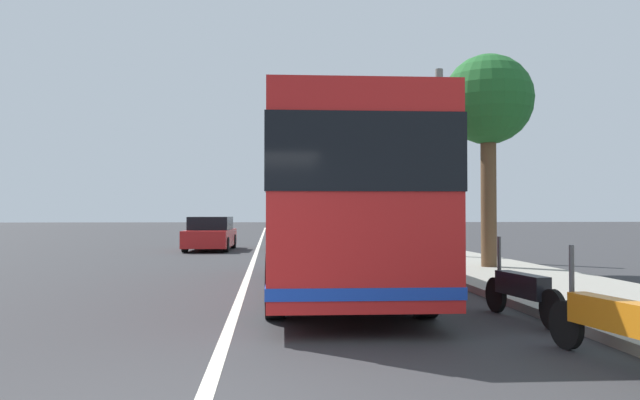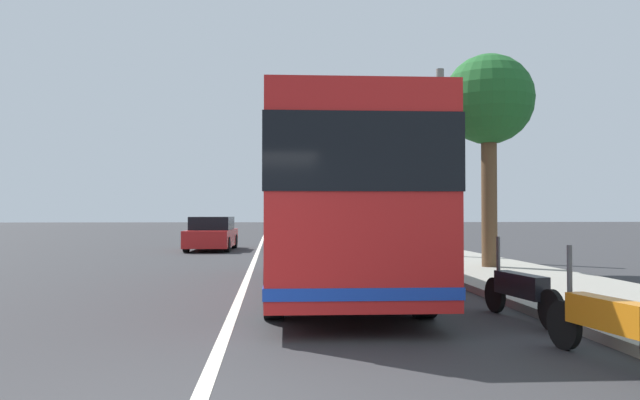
# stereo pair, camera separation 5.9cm
# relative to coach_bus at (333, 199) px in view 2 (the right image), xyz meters

# --- Properties ---
(sidewalk_curb) EXTENTS (110.00, 3.60, 0.14)m
(sidewalk_curb) POSITION_rel_coach_bus_xyz_m (2.35, -4.60, -1.84)
(sidewalk_curb) COLOR gray
(sidewalk_curb) RESTS_ON ground
(lane_divider_line) EXTENTS (110.00, 0.16, 0.01)m
(lane_divider_line) POSITION_rel_coach_bus_xyz_m (2.35, 1.86, -1.90)
(lane_divider_line) COLOR silver
(lane_divider_line) RESTS_ON ground
(coach_bus) EXTENTS (10.22, 2.75, 3.32)m
(coach_bus) POSITION_rel_coach_bus_xyz_m (0.00, 0.00, 0.00)
(coach_bus) COLOR red
(coach_bus) RESTS_ON ground
(motorcycle_mid_row) EXTENTS (2.08, 0.42, 1.24)m
(motorcycle_mid_row) POSITION_rel_coach_bus_xyz_m (-6.34, -2.32, -1.45)
(motorcycle_mid_row) COLOR black
(motorcycle_mid_row) RESTS_ON ground
(motorcycle_by_tree) EXTENTS (2.15, 0.39, 1.23)m
(motorcycle_by_tree) POSITION_rel_coach_bus_xyz_m (-3.67, -2.47, -1.45)
(motorcycle_by_tree) COLOR black
(motorcycle_by_tree) RESTS_ON ground
(car_behind_bus) EXTENTS (4.63, 2.05, 1.47)m
(car_behind_bus) POSITION_rel_coach_bus_xyz_m (14.60, 3.91, -1.20)
(car_behind_bus) COLOR red
(car_behind_bus) RESTS_ON ground
(car_far_distant) EXTENTS (4.09, 2.06, 1.45)m
(car_far_distant) POSITION_rel_coach_bus_xyz_m (15.94, 0.28, -1.21)
(car_far_distant) COLOR gray
(car_far_distant) RESTS_ON ground
(roadside_tree_mid_block) EXTENTS (2.50, 2.50, 6.03)m
(roadside_tree_mid_block) POSITION_rel_coach_bus_xyz_m (3.93, -4.74, 2.75)
(roadside_tree_mid_block) COLOR brown
(roadside_tree_mid_block) RESTS_ON ground
(utility_pole) EXTENTS (0.28, 0.28, 6.68)m
(utility_pole) POSITION_rel_coach_bus_xyz_m (8.36, -4.60, 1.43)
(utility_pole) COLOR slate
(utility_pole) RESTS_ON ground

